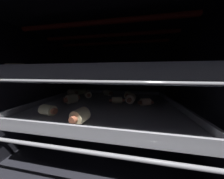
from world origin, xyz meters
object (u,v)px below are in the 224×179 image
(pig_in_blanket_upper_1, at_px, (133,68))
(pig_in_blanket_upper_7, at_px, (119,71))
(pig_in_blanket_lower_8, at_px, (73,92))
(pig_in_blanket_lower_9, at_px, (117,100))
(baking_tray_upper, at_px, (107,74))
(pig_in_blanket_upper_2, at_px, (109,70))
(pig_in_blanket_lower_10, at_px, (48,110))
(pig_in_blanket_upper_4, at_px, (130,71))
(pig_in_blanket_upper_9, at_px, (83,70))
(pig_in_blanket_lower_3, at_px, (146,102))
(pig_in_blanket_lower_4, at_px, (81,92))
(pig_in_blanket_lower_0, at_px, (108,93))
(heating_element, at_px, (107,35))
(pig_in_blanket_lower_7, at_px, (80,116))
(pig_in_blanket_lower_2, at_px, (131,98))
(pig_in_blanket_upper_8, at_px, (161,70))
(pig_in_blanket_lower_6, at_px, (72,99))
(pig_in_blanket_upper_0, at_px, (89,69))
(pig_in_blanket_lower_5, at_px, (128,95))
(pig_in_blanket_upper_11, at_px, (55,69))
(oven_rack_upper, at_px, (107,76))
(pig_in_blanket_upper_5, at_px, (161,71))
(pig_in_blanket_lower_1, at_px, (88,94))
(pig_in_blanket_upper_3, at_px, (103,71))
(baking_tray_lower, at_px, (107,105))
(oven_rack_lower, at_px, (107,107))
(pig_in_blanket_upper_6, at_px, (153,70))

(pig_in_blanket_upper_1, distance_m, pig_in_blanket_upper_7, 0.16)
(pig_in_blanket_lower_8, distance_m, pig_in_blanket_lower_9, 0.25)
(baking_tray_upper, height_order, pig_in_blanket_upper_2, pig_in_blanket_upper_2)
(pig_in_blanket_lower_10, xyz_separation_m, pig_in_blanket_upper_4, (0.21, 0.28, 0.11))
(pig_in_blanket_upper_2, distance_m, pig_in_blanket_upper_9, 0.14)
(pig_in_blanket_lower_3, relative_size, pig_in_blanket_lower_4, 1.00)
(pig_in_blanket_lower_0, relative_size, pig_in_blanket_lower_8, 1.05)
(pig_in_blanket_upper_4, bearing_deg, heating_element, -117.77)
(pig_in_blanket_upper_4, bearing_deg, pig_in_blanket_lower_7, -109.40)
(pig_in_blanket_lower_2, bearing_deg, pig_in_blanket_upper_8, -48.33)
(pig_in_blanket_lower_3, height_order, pig_in_blanket_lower_6, pig_in_blanket_lower_6)
(baking_tray_upper, xyz_separation_m, pig_in_blanket_upper_0, (-0.04, -0.06, 0.02))
(pig_in_blanket_lower_5, xyz_separation_m, pig_in_blanket_upper_11, (-0.23, -0.15, 0.11))
(pig_in_blanket_upper_0, bearing_deg, pig_in_blanket_lower_8, 135.00)
(pig_in_blanket_lower_8, relative_size, pig_in_blanket_upper_0, 0.99)
(oven_rack_upper, distance_m, pig_in_blanket_upper_7, 0.08)
(pig_in_blanket_lower_2, relative_size, pig_in_blanket_upper_5, 0.99)
(pig_in_blanket_lower_3, distance_m, pig_in_blanket_upper_2, 0.19)
(pig_in_blanket_lower_8, relative_size, pig_in_blanket_upper_4, 0.87)
(pig_in_blanket_lower_10, distance_m, pig_in_blanket_upper_2, 0.26)
(pig_in_blanket_lower_10, bearing_deg, pig_in_blanket_lower_1, 82.04)
(pig_in_blanket_lower_5, distance_m, pig_in_blanket_upper_8, 0.20)
(baking_tray_upper, xyz_separation_m, pig_in_blanket_upper_8, (0.16, -0.06, 0.01))
(pig_in_blanket_lower_0, xyz_separation_m, pig_in_blanket_upper_1, (0.12, -0.21, 0.11))
(pig_in_blanket_lower_6, relative_size, pig_in_blanket_upper_0, 1.06)
(pig_in_blanket_lower_7, height_order, pig_in_blanket_upper_9, pig_in_blanket_upper_9)
(pig_in_blanket_upper_5, bearing_deg, pig_in_blanket_lower_5, 176.86)
(pig_in_blanket_lower_4, xyz_separation_m, pig_in_blanket_upper_1, (0.26, -0.21, 0.11))
(pig_in_blanket_upper_3, bearing_deg, baking_tray_upper, -69.82)
(pig_in_blanket_lower_4, distance_m, pig_in_blanket_lower_5, 0.25)
(pig_in_blanket_upper_9, bearing_deg, pig_in_blanket_lower_9, -28.27)
(pig_in_blanket_lower_8, distance_m, pig_in_blanket_upper_11, 0.20)
(baking_tray_lower, bearing_deg, pig_in_blanket_lower_1, 145.94)
(pig_in_blanket_lower_7, bearing_deg, pig_in_blanket_lower_2, 57.40)
(oven_rack_lower, distance_m, pig_in_blanket_upper_5, 0.26)
(oven_rack_upper, relative_size, pig_in_blanket_upper_3, 8.89)
(pig_in_blanket_lower_0, height_order, pig_in_blanket_upper_7, pig_in_blanket_upper_7)
(pig_in_blanket_upper_6, bearing_deg, pig_in_blanket_upper_11, -165.24)
(heating_element, relative_size, pig_in_blanket_lower_4, 8.08)
(pig_in_blanket_lower_5, relative_size, pig_in_blanket_upper_9, 1.13)
(pig_in_blanket_lower_8, height_order, pig_in_blanket_lower_10, pig_in_blanket_lower_8)
(pig_in_blanket_lower_1, bearing_deg, pig_in_blanket_upper_7, -1.15)
(pig_in_blanket_lower_8, distance_m, pig_in_blanket_lower_10, 0.23)
(pig_in_blanket_upper_7, bearing_deg, pig_in_blanket_upper_9, 170.16)
(oven_rack_lower, height_order, pig_in_blanket_lower_4, pig_in_blanket_lower_4)
(pig_in_blanket_lower_2, bearing_deg, pig_in_blanket_lower_9, -158.46)
(pig_in_blanket_lower_4, bearing_deg, pig_in_blanket_upper_3, 16.72)
(pig_in_blanket_upper_2, bearing_deg, pig_in_blanket_upper_6, -14.94)
(baking_tray_lower, xyz_separation_m, pig_in_blanket_lower_5, (0.07, 0.09, 0.02))
(pig_in_blanket_lower_0, height_order, pig_in_blanket_upper_6, pig_in_blanket_upper_6)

